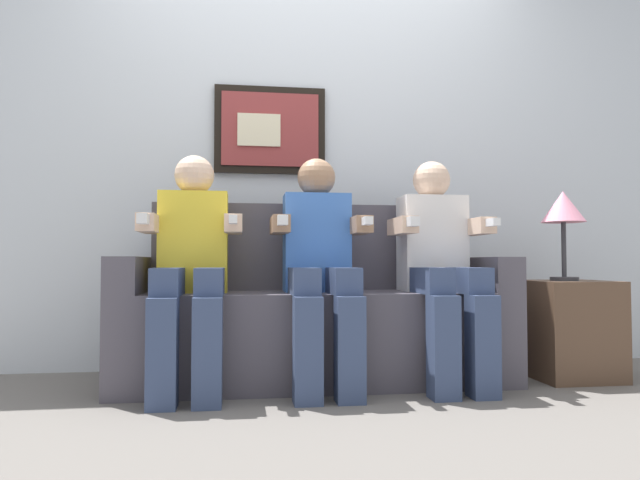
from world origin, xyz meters
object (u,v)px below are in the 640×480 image
Objects in this scene: couch at (315,319)px; person_in_middle at (320,260)px; table_lamp at (563,211)px; person_on_right at (440,260)px; side_table_right at (570,329)px; person_on_left at (192,260)px.

person_in_middle is at bearing -90.02° from couch.
table_lamp is at bearing 1.65° from person_in_middle.
person_on_right is at bearing 0.00° from person_in_middle.
person_in_middle reaches higher than couch.
person_on_left is at bearing -178.15° from side_table_right.
person_on_right is 2.41× the size of table_lamp.
side_table_right is at bearing -4.63° from couch.
person_on_left reaches higher than couch.
person_on_left is at bearing 180.00° from person_on_right.
person_on_left is 1.00× the size of person_on_right.
side_table_right is at bearing 30.98° from table_lamp.
person_on_left is 1.94m from side_table_right.
side_table_right is 1.09× the size of table_lamp.
person_on_left is 1.19m from person_on_right.
person_on_right reaches higher than side_table_right.
person_on_right reaches higher than couch.
person_on_left is (-0.60, -0.17, 0.29)m from couch.
couch is 0.68m from person_on_right.
person_on_left reaches higher than side_table_right.
couch is at bearing 164.29° from person_on_right.
side_table_right is at bearing 4.93° from person_on_right.
couch is at bearing 15.70° from person_on_left.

